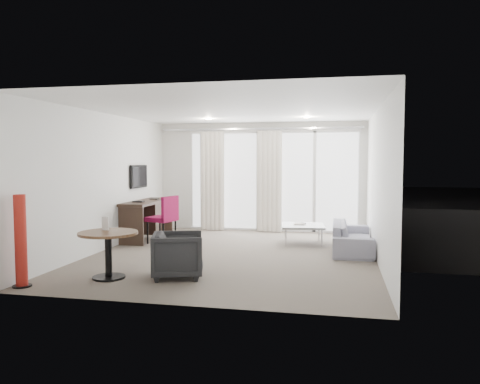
% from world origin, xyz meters
% --- Properties ---
extents(floor, '(5.00, 6.00, 0.00)m').
position_xyz_m(floor, '(0.00, 0.00, 0.00)').
color(floor, '#635A4F').
rests_on(floor, ground).
extents(ceiling, '(5.00, 6.00, 0.00)m').
position_xyz_m(ceiling, '(0.00, 0.00, 2.60)').
color(ceiling, white).
rests_on(ceiling, ground).
extents(wall_left, '(0.00, 6.00, 2.60)m').
position_xyz_m(wall_left, '(-2.50, 0.00, 1.30)').
color(wall_left, silver).
rests_on(wall_left, ground).
extents(wall_right, '(0.00, 6.00, 2.60)m').
position_xyz_m(wall_right, '(2.50, 0.00, 1.30)').
color(wall_right, silver).
rests_on(wall_right, ground).
extents(wall_front, '(5.00, 0.00, 2.60)m').
position_xyz_m(wall_front, '(0.00, -3.00, 1.30)').
color(wall_front, silver).
rests_on(wall_front, ground).
extents(window_panel, '(4.00, 0.02, 2.38)m').
position_xyz_m(window_panel, '(0.30, 2.98, 1.20)').
color(window_panel, white).
rests_on(window_panel, ground).
extents(window_frame, '(4.10, 0.06, 2.44)m').
position_xyz_m(window_frame, '(0.30, 2.97, 1.20)').
color(window_frame, white).
rests_on(window_frame, ground).
extents(curtain_left, '(0.60, 0.20, 2.38)m').
position_xyz_m(curtain_left, '(-1.15, 2.82, 1.20)').
color(curtain_left, silver).
rests_on(curtain_left, ground).
extents(curtain_right, '(0.60, 0.20, 2.38)m').
position_xyz_m(curtain_right, '(0.25, 2.82, 1.20)').
color(curtain_right, silver).
rests_on(curtain_right, ground).
extents(curtain_track, '(4.80, 0.04, 0.04)m').
position_xyz_m(curtain_track, '(0.00, 2.82, 2.45)').
color(curtain_track, '#B2B2B7').
rests_on(curtain_track, ceiling).
extents(downlight_a, '(0.12, 0.12, 0.02)m').
position_xyz_m(downlight_a, '(-0.90, 1.60, 2.59)').
color(downlight_a, '#FFE0B2').
rests_on(downlight_a, ceiling).
extents(downlight_b, '(0.12, 0.12, 0.02)m').
position_xyz_m(downlight_b, '(1.20, 1.60, 2.59)').
color(downlight_b, '#FFE0B2').
rests_on(downlight_b, ceiling).
extents(desk, '(0.55, 1.77, 0.83)m').
position_xyz_m(desk, '(-2.20, 1.31, 0.41)').
color(desk, black).
rests_on(desk, floor).
extents(tv, '(0.05, 0.80, 0.50)m').
position_xyz_m(tv, '(-2.46, 1.45, 1.35)').
color(tv, black).
rests_on(tv, wall_left).
extents(desk_chair, '(0.66, 0.64, 0.98)m').
position_xyz_m(desk_chair, '(-1.70, 0.86, 0.49)').
color(desk_chair, maroon).
rests_on(desk_chair, floor).
extents(round_table, '(0.95, 0.95, 0.68)m').
position_xyz_m(round_table, '(-1.41, -1.99, 0.34)').
color(round_table, '#4D311C').
rests_on(round_table, floor).
extents(menu_card, '(0.11, 0.03, 0.20)m').
position_xyz_m(menu_card, '(-1.52, -1.86, 0.72)').
color(menu_card, white).
rests_on(menu_card, round_table).
extents(red_lamp, '(0.26, 0.26, 1.25)m').
position_xyz_m(red_lamp, '(-2.35, -2.65, 0.63)').
color(red_lamp, '#A42118').
rests_on(red_lamp, floor).
extents(tub_armchair, '(0.91, 0.89, 0.66)m').
position_xyz_m(tub_armchair, '(-0.44, -1.74, 0.33)').
color(tub_armchair, black).
rests_on(tub_armchair, floor).
extents(coffee_table, '(0.95, 0.95, 0.38)m').
position_xyz_m(coffee_table, '(1.15, 1.43, 0.19)').
color(coffee_table, gray).
rests_on(coffee_table, floor).
extents(remote, '(0.10, 0.15, 0.02)m').
position_xyz_m(remote, '(1.15, 1.58, 0.36)').
color(remote, black).
rests_on(remote, coffee_table).
extents(magazine, '(0.24, 0.30, 0.02)m').
position_xyz_m(magazine, '(1.07, 1.51, 0.36)').
color(magazine, gray).
rests_on(magazine, coffee_table).
extents(sofa, '(0.72, 1.85, 0.54)m').
position_xyz_m(sofa, '(2.12, 0.83, 0.27)').
color(sofa, gray).
rests_on(sofa, floor).
extents(terrace_slab, '(5.60, 3.00, 0.12)m').
position_xyz_m(terrace_slab, '(0.30, 4.50, -0.06)').
color(terrace_slab, '#4D4D50').
rests_on(terrace_slab, ground).
extents(rattan_chair_a, '(0.63, 0.63, 0.76)m').
position_xyz_m(rattan_chair_a, '(1.34, 4.50, 0.38)').
color(rattan_chair_a, '#463520').
rests_on(rattan_chair_a, terrace_slab).
extents(rattan_chair_b, '(0.74, 0.74, 0.91)m').
position_xyz_m(rattan_chair_b, '(2.03, 4.32, 0.46)').
color(rattan_chair_b, '#463520').
rests_on(rattan_chair_b, terrace_slab).
extents(rattan_table, '(0.53, 0.53, 0.48)m').
position_xyz_m(rattan_table, '(0.97, 4.43, 0.24)').
color(rattan_table, '#463520').
rests_on(rattan_table, terrace_slab).
extents(balustrade, '(5.50, 0.06, 1.05)m').
position_xyz_m(balustrade, '(0.30, 5.95, 0.50)').
color(balustrade, '#B2B2B7').
rests_on(balustrade, terrace_slab).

